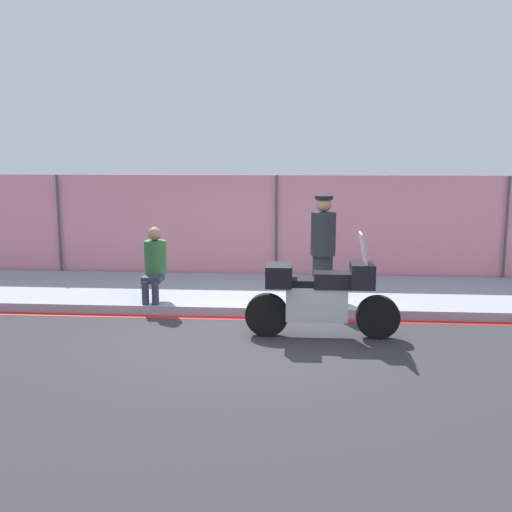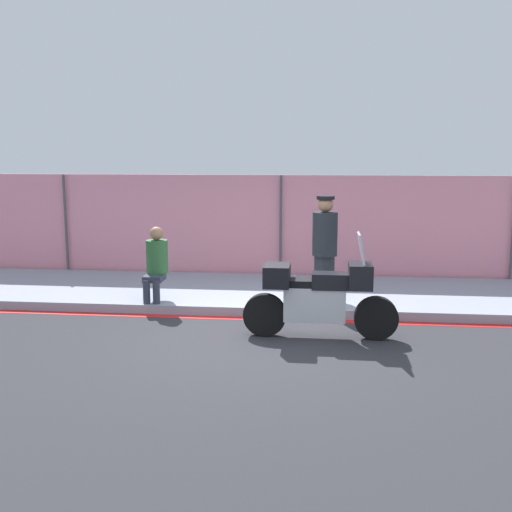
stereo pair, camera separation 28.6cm
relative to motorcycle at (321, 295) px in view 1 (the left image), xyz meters
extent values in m
plane|color=#2D2D33|center=(-0.78, -0.09, -0.60)|extent=(120.00, 120.00, 0.00)
cube|color=#8E93A3|center=(-0.78, 2.32, -0.53)|extent=(33.20, 2.76, 0.15)
cube|color=red|center=(-0.78, 0.85, -0.60)|extent=(33.20, 0.18, 0.01)
cube|color=pink|center=(-0.78, 3.79, 0.46)|extent=(31.54, 0.08, 2.13)
cylinder|color=#4C4C51|center=(-5.25, 3.69, 0.46)|extent=(0.05, 0.05, 2.13)
cylinder|color=#4C4C51|center=(-0.78, 3.69, 0.46)|extent=(0.05, 0.05, 2.13)
cylinder|color=#4C4C51|center=(3.69, 3.69, 0.46)|extent=(0.05, 0.05, 2.13)
cylinder|color=black|center=(0.80, 0.00, -0.30)|extent=(0.61, 0.14, 0.61)
cylinder|color=black|center=(-0.75, 0.00, -0.30)|extent=(0.61, 0.14, 0.61)
cube|color=silver|center=(-0.05, 0.00, -0.12)|extent=(0.85, 0.28, 0.49)
cube|color=black|center=(0.16, 0.00, 0.22)|extent=(0.52, 0.31, 0.22)
cube|color=black|center=(-0.15, 0.00, 0.18)|extent=(0.60, 0.28, 0.10)
cube|color=black|center=(0.57, 0.00, 0.30)|extent=(0.32, 0.48, 0.34)
cube|color=silver|center=(0.57, 0.00, 0.68)|extent=(0.11, 0.42, 0.42)
cube|color=black|center=(-0.58, 0.00, 0.28)|extent=(0.36, 0.50, 0.30)
cylinder|color=#1E2328|center=(0.08, 1.77, -0.09)|extent=(0.34, 0.34, 0.72)
cylinder|color=#1E2328|center=(0.08, 1.77, 0.63)|extent=(0.42, 0.42, 0.72)
sphere|color=#A37556|center=(0.08, 1.77, 1.12)|extent=(0.26, 0.26, 0.26)
cylinder|color=black|center=(0.08, 1.77, 1.23)|extent=(0.30, 0.30, 0.06)
cylinder|color=#2D3342|center=(-2.77, 1.04, -0.26)|extent=(0.12, 0.12, 0.39)
cylinder|color=#2D3342|center=(-2.61, 1.04, -0.26)|extent=(0.12, 0.12, 0.39)
cube|color=#2D3342|center=(-2.69, 1.24, -0.07)|extent=(0.31, 0.39, 0.10)
cylinder|color=#2D6033|center=(-2.69, 1.43, 0.26)|extent=(0.36, 0.36, 0.55)
sphere|color=#A37556|center=(-2.69, 1.43, 0.65)|extent=(0.22, 0.22, 0.22)
camera|label=1|loc=(-0.28, -8.18, 1.95)|focal=42.00mm
camera|label=2|loc=(0.01, -8.15, 1.95)|focal=42.00mm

